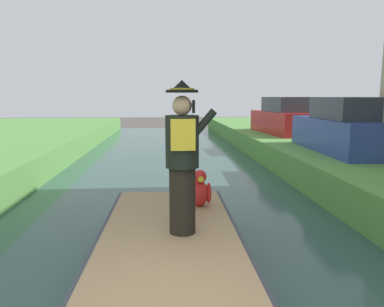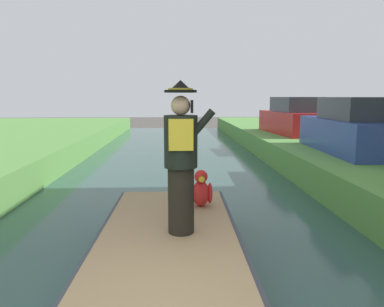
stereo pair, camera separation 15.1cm
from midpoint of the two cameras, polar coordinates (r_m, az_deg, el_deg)
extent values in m
cube|color=#333842|center=(4.71, -2.80, -16.00)|extent=(1.87, 4.23, 0.56)
cube|color=#997A56|center=(4.59, -2.83, -12.55)|extent=(1.72, 3.89, 0.05)
cylinder|color=black|center=(4.45, -0.76, -7.34)|extent=(0.32, 0.32, 0.82)
cylinder|color=black|center=(4.30, -0.78, 1.91)|extent=(0.40, 0.40, 0.62)
cube|color=gold|center=(4.10, -0.69, 2.97)|extent=(0.28, 0.06, 0.36)
sphere|color=#DBA884|center=(4.27, -0.79, 7.58)|extent=(0.23, 0.23, 0.23)
cylinder|color=black|center=(4.27, -0.80, 9.79)|extent=(0.38, 0.38, 0.03)
cone|color=black|center=(4.27, -0.80, 10.73)|extent=(0.26, 0.26, 0.12)
cylinder|color=gold|center=(4.27, -0.80, 10.13)|extent=(0.29, 0.29, 0.02)
cylinder|color=black|center=(4.25, 2.21, 4.26)|extent=(0.38, 0.09, 0.43)
cube|color=black|center=(4.21, 1.02, 7.42)|extent=(0.03, 0.08, 0.15)
ellipsoid|color=red|center=(5.54, 2.18, -6.29)|extent=(0.26, 0.32, 0.40)
sphere|color=red|center=(5.44, 2.23, -3.66)|extent=(0.20, 0.20, 0.20)
cone|color=yellow|center=(5.35, 2.32, -4.00)|extent=(0.09, 0.09, 0.09)
ellipsoid|color=red|center=(5.54, 0.72, -6.31)|extent=(0.08, 0.20, 0.32)
ellipsoid|color=red|center=(5.56, 3.62, -6.27)|extent=(0.08, 0.20, 0.32)
cube|color=#2D4293|center=(10.98, 24.41, 2.61)|extent=(1.82, 4.05, 0.90)
cube|color=#2D333D|center=(10.75, 25.16, 6.46)|extent=(1.51, 2.24, 0.60)
cube|color=red|center=(15.67, 15.98, 4.73)|extent=(1.99, 4.11, 0.90)
cube|color=#2D333D|center=(15.44, 16.34, 7.45)|extent=(1.60, 2.30, 0.60)
camera|label=1|loc=(0.08, -89.11, 0.14)|focal=33.79mm
camera|label=2|loc=(0.08, 90.89, -0.14)|focal=33.79mm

